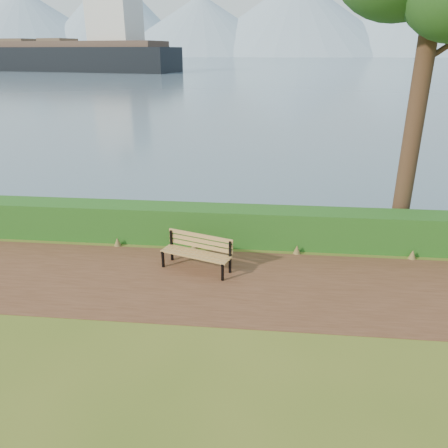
# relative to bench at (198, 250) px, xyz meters

# --- Properties ---
(ground) EXTENTS (140.00, 140.00, 0.00)m
(ground) POSITION_rel_bench_xyz_m (0.83, -0.97, -0.49)
(ground) COLOR #495E1B
(ground) RESTS_ON ground
(path) EXTENTS (40.00, 3.40, 0.01)m
(path) POSITION_rel_bench_xyz_m (0.83, -0.67, -0.49)
(path) COLOR #4E2E1B
(path) RESTS_ON ground
(hedge) EXTENTS (32.00, 0.85, 1.00)m
(hedge) POSITION_rel_bench_xyz_m (0.83, 1.63, 0.01)
(hedge) COLOR #1D4F16
(hedge) RESTS_ON ground
(water) EXTENTS (700.00, 510.00, 0.00)m
(water) POSITION_rel_bench_xyz_m (0.83, 259.03, -0.49)
(water) COLOR slate
(water) RESTS_ON ground
(mountains) EXTENTS (585.00, 190.00, 70.00)m
(mountains) POSITION_rel_bench_xyz_m (-8.34, 405.08, 27.20)
(mountains) COLOR #849CB0
(mountains) RESTS_ON ground
(bench) EXTENTS (1.77, 1.02, 0.86)m
(bench) POSITION_rel_bench_xyz_m (0.00, 0.00, 0.00)
(bench) COLOR black
(bench) RESTS_ON ground
(cargo_ship) EXTENTS (77.79, 27.99, 23.36)m
(cargo_ship) POSITION_rel_bench_xyz_m (-55.82, 101.93, 2.99)
(cargo_ship) COLOR black
(cargo_ship) RESTS_ON ground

